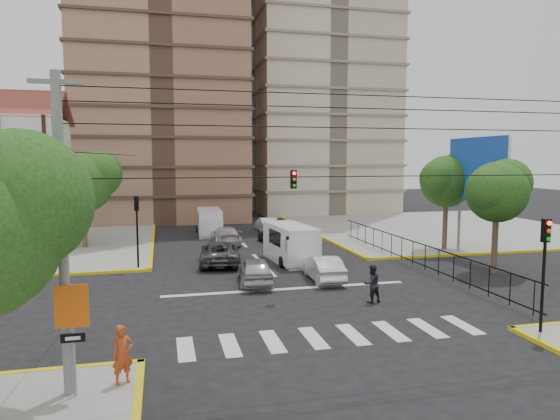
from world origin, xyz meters
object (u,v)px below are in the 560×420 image
object	(u,v)px
traffic_light_nw	(137,220)
van_right_lane	(292,245)
car_white_front_right	(323,268)
pedestrian_sw_corner	(123,354)
car_silver_front_left	(255,270)
van_left_lane	(210,223)
traffic_light_se	(544,256)
district_sign	(72,317)
pedestrian_crosswalk	(372,284)

from	to	relation	value
traffic_light_nw	van_right_lane	bearing A→B (deg)	-1.05
van_right_lane	car_white_front_right	distance (m)	5.06
pedestrian_sw_corner	car_white_front_right	bearing A→B (deg)	22.33
traffic_light_nw	car_white_front_right	bearing A→B (deg)	-26.91
car_silver_front_left	pedestrian_sw_corner	world-z (taller)	pedestrian_sw_corner
van_left_lane	car_white_front_right	xyz separation A→B (m)	(4.60, -18.26, -0.41)
van_right_lane	van_left_lane	size ratio (longest dim) A/B	1.09
traffic_light_se	car_white_front_right	size ratio (longest dim) A/B	1.02
district_sign	car_white_front_right	world-z (taller)	district_sign
traffic_light_se	district_sign	xyz separation A→B (m)	(-16.60, -1.44, -0.66)
traffic_light_se	district_sign	world-z (taller)	traffic_light_se
van_left_lane	pedestrian_sw_corner	xyz separation A→B (m)	(-5.39, -29.54, -0.09)
van_right_lane	traffic_light_nw	bearing A→B (deg)	173.14
pedestrian_crosswalk	traffic_light_nw	bearing A→B (deg)	-53.73
traffic_light_se	district_sign	size ratio (longest dim) A/B	1.38
car_silver_front_left	district_sign	bearing A→B (deg)	63.99
traffic_light_nw	pedestrian_sw_corner	distance (m)	16.61
car_white_front_right	van_right_lane	bearing A→B (deg)	-81.91
car_white_front_right	pedestrian_crosswalk	size ratio (longest dim) A/B	2.36
traffic_light_se	car_silver_front_left	bearing A→B (deg)	131.25
van_right_lane	pedestrian_crosswalk	world-z (taller)	van_right_lane
district_sign	van_right_lane	world-z (taller)	district_sign
van_left_lane	district_sign	bearing A→B (deg)	-100.28
traffic_light_se	pedestrian_crosswalk	size ratio (longest dim) A/B	2.42
car_white_front_right	pedestrian_sw_corner	distance (m)	15.07
traffic_light_se	pedestrian_sw_corner	xyz separation A→B (m)	(-15.35, -0.88, -2.08)
district_sign	car_silver_front_left	bearing A→B (deg)	58.31
car_white_front_right	car_silver_front_left	bearing A→B (deg)	0.89
district_sign	pedestrian_crosswalk	world-z (taller)	district_sign
district_sign	pedestrian_crosswalk	bearing A→B (deg)	30.49
district_sign	pedestrian_sw_corner	world-z (taller)	district_sign
traffic_light_se	van_right_lane	size ratio (longest dim) A/B	0.78
traffic_light_se	van_left_lane	world-z (taller)	traffic_light_se
van_right_lane	van_left_lane	xyz separation A→B (m)	(-4.11, 13.24, -0.07)
car_silver_front_left	pedestrian_sw_corner	distance (m)	12.94
car_white_front_right	pedestrian_crosswalk	xyz separation A→B (m)	(0.86, -4.72, 0.20)
traffic_light_se	district_sign	distance (m)	16.68
district_sign	car_silver_front_left	size ratio (longest dim) A/B	0.74
car_white_front_right	traffic_light_se	bearing A→B (deg)	119.77
district_sign	pedestrian_sw_corner	distance (m)	1.97
pedestrian_sw_corner	traffic_light_se	bearing A→B (deg)	-22.89
traffic_light_nw	car_white_front_right	size ratio (longest dim) A/B	1.02
car_white_front_right	pedestrian_sw_corner	xyz separation A→B (m)	(-9.99, -11.28, 0.32)
van_left_lane	car_white_front_right	world-z (taller)	van_left_lane
car_silver_front_left	car_white_front_right	xyz separation A→B (m)	(3.86, -0.11, -0.03)
traffic_light_nw	pedestrian_crosswalk	xyz separation A→B (m)	(11.09, -9.92, -2.20)
district_sign	pedestrian_crosswalk	distance (m)	14.12
traffic_light_nw	car_silver_front_left	world-z (taller)	traffic_light_nw
pedestrian_sw_corner	pedestrian_crosswalk	xyz separation A→B (m)	(10.84, 6.56, -0.12)
district_sign	van_left_lane	distance (m)	30.85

